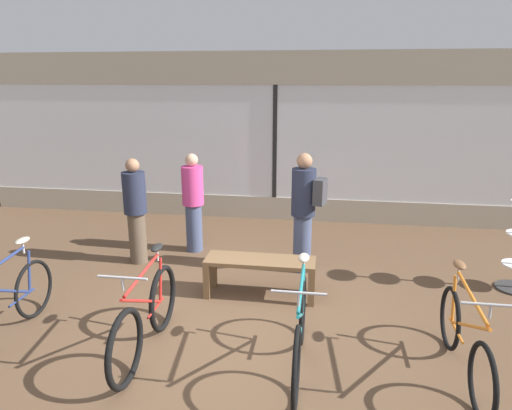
% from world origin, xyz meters
% --- Properties ---
extents(ground_plane, '(24.00, 24.00, 0.00)m').
position_xyz_m(ground_plane, '(0.00, 0.00, 0.00)').
color(ground_plane, brown).
extents(shop_back_wall, '(12.00, 0.08, 3.20)m').
position_xyz_m(shop_back_wall, '(0.00, 4.17, 1.64)').
color(shop_back_wall, '#B2A893').
rests_on(shop_back_wall, ground_plane).
extents(bicycle_far_left, '(0.46, 1.67, 1.02)m').
position_xyz_m(bicycle_far_left, '(-2.35, -0.54, 0.39)').
color(bicycle_far_left, black).
rests_on(bicycle_far_left, ground_plane).
extents(bicycle_left, '(0.46, 1.72, 1.05)m').
position_xyz_m(bicycle_left, '(-0.76, -0.59, 0.40)').
color(bicycle_left, black).
rests_on(bicycle_left, ground_plane).
extents(bicycle_right, '(0.46, 1.72, 1.04)m').
position_xyz_m(bicycle_right, '(0.79, -0.62, 0.40)').
color(bicycle_right, black).
rests_on(bicycle_right, ground_plane).
extents(bicycle_far_right, '(0.46, 1.70, 1.01)m').
position_xyz_m(bicycle_far_right, '(2.31, -0.51, 0.38)').
color(bicycle_far_right, black).
rests_on(bicycle_far_right, ground_plane).
extents(display_bench, '(1.40, 0.44, 0.51)m').
position_xyz_m(display_bench, '(0.20, 0.84, 0.41)').
color(display_bench, brown).
rests_on(display_bench, ground_plane).
extents(customer_near_rack, '(0.54, 0.42, 1.73)m').
position_xyz_m(customer_near_rack, '(0.70, 1.72, 0.94)').
color(customer_near_rack, '#424C6B').
rests_on(customer_near_rack, ground_plane).
extents(customer_by_window, '(0.48, 0.48, 1.60)m').
position_xyz_m(customer_by_window, '(-1.80, 1.67, 0.84)').
color(customer_by_window, brown).
rests_on(customer_by_window, ground_plane).
extents(customer_mid_floor, '(0.45, 0.45, 1.59)m').
position_xyz_m(customer_mid_floor, '(-1.09, 2.27, 0.83)').
color(customer_mid_floor, '#424C6B').
rests_on(customer_mid_floor, ground_plane).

